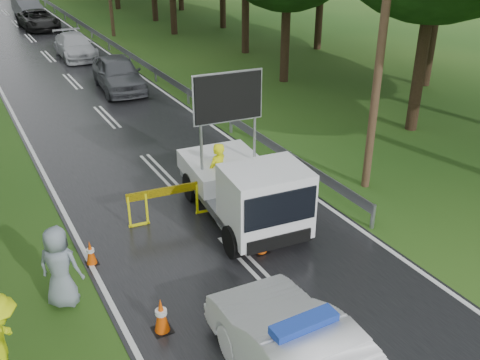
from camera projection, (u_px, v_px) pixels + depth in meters
ground at (252, 267)px, 12.73m from camera, size 160.00×160.00×0.00m
road at (30, 38)px, 36.21m from camera, size 7.00×140.00×0.02m
guardrail at (85, 26)px, 37.32m from camera, size 0.12×60.06×0.70m
utility_pole_near at (385, 17)px, 14.29m from camera, size 1.40×0.24×10.00m
work_truck at (246, 188)px, 14.13m from camera, size 2.58×4.98×3.83m
barrier at (172, 195)px, 14.40m from camera, size 2.44×0.33×1.01m
officer at (218, 174)px, 15.18m from camera, size 0.80×0.69×1.85m
civilian at (258, 188)px, 14.69m from camera, size 0.85×0.71×1.57m
bystander_left at (2, 343)px, 9.14m from camera, size 0.91×1.34×1.93m
bystander_right at (60, 267)px, 11.15m from camera, size 1.09×1.03×1.88m
queue_car_first at (118, 73)px, 25.23m from camera, size 2.28×4.86×1.61m
queue_car_second at (75, 46)px, 31.02m from camera, size 2.02×4.70×1.35m
queue_car_third at (38, 20)px, 38.71m from camera, size 2.53×5.07×1.38m
queue_car_fourth at (27, 7)px, 43.46m from camera, size 1.89×4.94×1.61m
cone_near_left at (161, 316)px, 10.61m from camera, size 0.38×0.38×0.81m
cone_center at (261, 240)px, 13.13m from camera, size 0.36×0.36×0.77m
cone_far at (195, 172)px, 16.62m from camera, size 0.33×0.33×0.71m
cone_left_mid at (91, 253)px, 12.71m from camera, size 0.30×0.30×0.64m
cone_right at (247, 164)px, 17.13m from camera, size 0.35×0.35×0.74m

